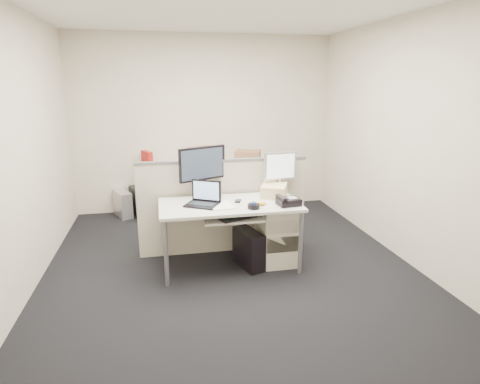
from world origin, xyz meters
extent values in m
cube|color=black|center=(0.00, 0.00, -0.01)|extent=(4.00, 4.50, 0.01)
cube|color=white|center=(0.00, 0.00, 2.70)|extent=(4.00, 4.50, 0.01)
cube|color=beige|center=(0.00, 2.25, 1.35)|extent=(4.00, 0.02, 2.70)
cube|color=beige|center=(0.00, -2.25, 1.35)|extent=(4.00, 0.02, 2.70)
cube|color=beige|center=(-2.00, 0.00, 1.35)|extent=(0.02, 4.50, 2.70)
cube|color=beige|center=(2.00, 0.00, 1.35)|extent=(0.02, 4.50, 2.70)
cube|color=silver|center=(0.00, 0.00, 0.71)|extent=(1.50, 0.75, 0.03)
cylinder|color=slate|center=(-0.70, -0.33, 0.35)|extent=(0.04, 0.04, 0.70)
cylinder|color=slate|center=(-0.70, 0.33, 0.35)|extent=(0.04, 0.04, 0.70)
cylinder|color=slate|center=(0.70, -0.33, 0.35)|extent=(0.04, 0.04, 0.70)
cylinder|color=slate|center=(0.70, 0.33, 0.35)|extent=(0.04, 0.04, 0.70)
cube|color=silver|center=(0.00, -0.18, 0.62)|extent=(0.62, 0.32, 0.02)
cube|color=beige|center=(0.55, 0.05, 0.33)|extent=(0.40, 0.55, 0.65)
cube|color=beige|center=(0.00, 0.45, 0.55)|extent=(2.00, 0.06, 1.10)
cube|color=beige|center=(0.00, 1.93, 0.36)|extent=(2.00, 0.60, 0.72)
cube|color=black|center=(-0.25, 0.32, 1.02)|extent=(0.61, 0.44, 0.57)
cube|color=#B7B7BC|center=(0.65, 0.32, 0.97)|extent=(0.41, 0.23, 0.47)
cube|color=black|center=(-0.30, -0.02, 0.85)|extent=(0.41, 0.38, 0.25)
cylinder|color=black|center=(0.21, -0.22, 0.75)|extent=(0.13, 0.13, 0.05)
cube|color=black|center=(0.60, -0.18, 0.77)|extent=(0.25, 0.21, 0.07)
cube|color=white|center=(-0.11, -0.08, 0.74)|extent=(0.26, 0.31, 0.01)
cube|color=#F5EF43|center=(-0.05, -0.18, 0.74)|extent=(0.09, 0.09, 0.01)
cylinder|color=black|center=(-0.10, 0.22, 0.82)|extent=(0.09, 0.09, 0.18)
ellipsoid|color=yellow|center=(0.28, -0.15, 0.75)|extent=(0.18, 0.05, 0.04)
cube|color=black|center=(0.10, 0.05, 0.74)|extent=(0.09, 0.12, 0.01)
cube|color=beige|center=(0.55, 0.20, 0.79)|extent=(0.38, 0.42, 0.13)
cube|color=black|center=(0.05, -0.22, 0.64)|extent=(0.42, 0.28, 0.02)
cube|color=black|center=(0.20, -0.05, 0.21)|extent=(0.30, 0.48, 0.42)
cube|color=black|center=(-1.05, 2.03, 0.22)|extent=(0.33, 0.50, 0.43)
cube|color=#B7B7BC|center=(-1.30, 2.03, 0.20)|extent=(0.31, 0.45, 0.39)
cube|color=#8A5C3F|center=(-0.05, 2.05, 0.87)|extent=(0.49, 0.45, 0.30)
cube|color=#8A5C3F|center=(0.60, 1.81, 0.85)|extent=(0.45, 0.40, 0.27)
cube|color=#A51611|center=(-0.90, 2.03, 0.86)|extent=(0.18, 0.29, 0.27)
camera|label=1|loc=(-0.71, -4.05, 1.98)|focal=30.00mm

